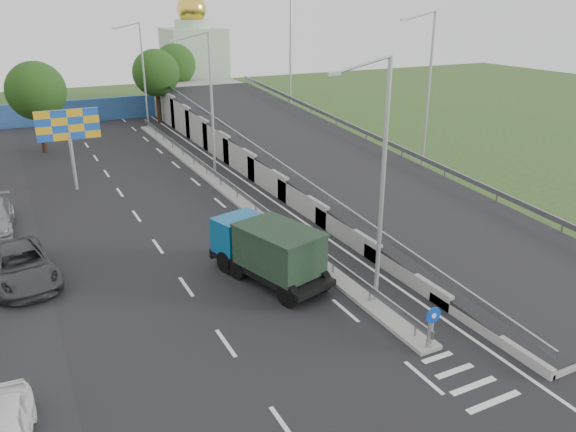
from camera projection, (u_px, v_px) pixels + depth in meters
ground at (471, 385)px, 18.84m from camera, size 160.00×160.00×0.00m
road_surface at (198, 213)px, 34.26m from camera, size 26.00×90.00×0.04m
median at (221, 186)px, 38.82m from camera, size 1.00×44.00×0.20m
overpass_ramp at (316, 151)px, 41.39m from camera, size 10.00×50.00×3.50m
median_guardrail at (221, 177)px, 38.59m from camera, size 0.09×44.00×0.71m
sign_bollard at (431, 327)px, 20.28m from camera, size 0.64×0.23×1.67m
lamp_post_near at (379, 173)px, 21.81m from camera, size 2.74×0.18×10.08m
lamp_post_mid at (209, 99)px, 38.50m from camera, size 2.74×0.18×10.08m
lamp_post_far at (142, 70)px, 55.19m from camera, size 2.74×0.18×10.08m
blue_wall at (94, 110)px, 60.11m from camera, size 30.00×0.50×2.40m
church at (194, 59)px, 71.20m from camera, size 7.00×7.00×13.80m
billboard at (68, 129)px, 36.92m from camera, size 4.00×0.24×5.50m
tree_left_mid at (36, 91)px, 46.16m from camera, size 4.80×4.80×7.60m
tree_median_far at (156, 73)px, 57.88m from camera, size 4.80×4.80×7.60m
tree_ramp_far at (175, 65)px, 65.40m from camera, size 4.80×4.80×7.60m
dump_truck at (268, 249)px, 25.47m from camera, size 3.89×6.65×2.76m
parked_car_c at (20, 266)px, 25.51m from camera, size 3.54×6.16×1.62m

